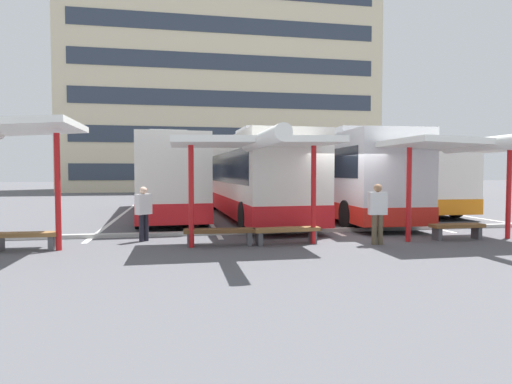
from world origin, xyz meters
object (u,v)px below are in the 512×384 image
bench_4 (457,228)px  waiting_shelter_1 (256,144)px  coach_bus_1 (251,178)px  waiting_passenger_0 (378,210)px  coach_bus_3 (388,177)px  waiting_shelter_2 (467,147)px  coach_bus_0 (166,178)px  coach_bus_2 (338,177)px  bench_2 (220,233)px  bench_3 (286,232)px  bench_1 (26,237)px  waiting_passenger_1 (144,210)px

bench_4 → waiting_shelter_1: bearing=-178.0°
coach_bus_1 → waiting_passenger_0: bearing=-73.4°
coach_bus_3 → waiting_shelter_2: size_ratio=2.28×
coach_bus_0 → coach_bus_2: (7.42, -2.03, 0.06)m
coach_bus_3 → waiting_shelter_2: (-2.80, -10.00, 0.94)m
bench_2 → bench_3: size_ratio=1.02×
coach_bus_2 → bench_2: size_ratio=6.16×
coach_bus_0 → bench_2: coach_bus_0 is taller
coach_bus_0 → bench_1: (-3.22, -8.41, -1.36)m
coach_bus_2 → waiting_shelter_1: bearing=-125.4°
coach_bus_1 → waiting_shelter_1: coach_bus_1 is taller
waiting_shelter_1 → waiting_passenger_1: bearing=153.0°
coach_bus_0 → bench_4: bearing=-46.0°
coach_bus_2 → waiting_passenger_1: 9.61m
bench_2 → waiting_passenger_0: waiting_passenger_0 is taller
coach_bus_3 → bench_1: coach_bus_3 is taller
coach_bus_0 → coach_bus_3: 11.28m
coach_bus_2 → bench_4: coach_bus_2 is taller
coach_bus_2 → waiting_passenger_1: coach_bus_2 is taller
coach_bus_0 → coach_bus_3: (11.25, 0.86, 0.02)m
coach_bus_0 → waiting_passenger_0: bearing=-57.8°
waiting_passenger_0 → waiting_passenger_1: bearing=164.7°
bench_1 → waiting_shelter_1: bearing=-5.6°
waiting_shelter_2 → waiting_passenger_1: bearing=169.4°
coach_bus_2 → waiting_passenger_0: 7.38m
bench_1 → coach_bus_3: bearing=32.7°
bench_1 → bench_3: bearing=-2.2°
bench_2 → bench_4: 6.86m
coach_bus_0 → coach_bus_2: size_ratio=1.07×
coach_bus_3 → bench_3: (-7.86, -9.53, -1.37)m
coach_bus_1 → waiting_shelter_1: 7.25m
waiting_shelter_1 → waiting_passenger_0: (3.28, -0.21, -1.73)m
waiting_shelter_1 → waiting_shelter_2: 5.96m
bench_3 → waiting_shelter_2: (5.06, -0.47, 2.32)m
coach_bus_0 → bench_4: (8.45, -8.76, -1.36)m
bench_3 → waiting_shelter_2: waiting_shelter_2 is taller
bench_1 → bench_4: bearing=-1.7°
coach_bus_0 → waiting_shelter_1: size_ratio=2.79×
coach_bus_0 → coach_bus_1: size_ratio=1.04×
bench_3 → waiting_passenger_1: waiting_passenger_1 is taller
bench_4 → waiting_passenger_0: size_ratio=0.96×
waiting_shelter_1 → waiting_passenger_0: waiting_shelter_1 is taller
coach_bus_2 → waiting_passenger_1: size_ratio=7.59×
coach_bus_3 → waiting_shelter_1: bearing=-131.7°
coach_bus_2 → coach_bus_3: (3.83, 2.89, -0.03)m
waiting_passenger_0 → coach_bus_0: bearing=122.2°
coach_bus_3 → waiting_shelter_2: bearing=-105.6°
waiting_passenger_1 → waiting_passenger_0: bearing=-15.3°
coach_bus_1 → waiting_shelter_2: bearing=-56.2°
waiting_shelter_1 → bench_2: 2.53m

